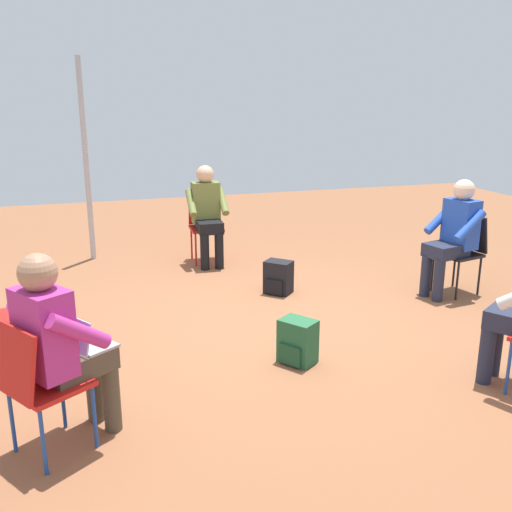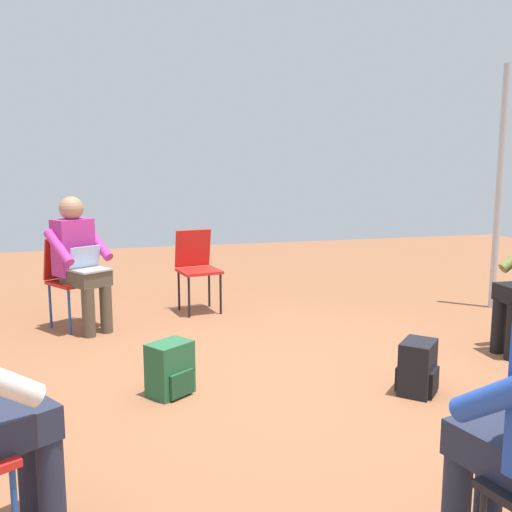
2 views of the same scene
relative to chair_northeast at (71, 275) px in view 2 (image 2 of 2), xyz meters
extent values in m
plane|color=brown|center=(-2.02, -1.49, -0.50)|extent=(14.23, 14.23, 0.00)
cube|color=red|center=(-0.06, -0.04, -0.06)|extent=(0.55, 0.55, 0.03)
cylinder|color=#1E4799|center=(-0.11, -0.28, -0.29)|extent=(0.02, 0.02, 0.42)
cylinder|color=#1E4799|center=(-0.30, 0.01, -0.29)|extent=(0.02, 0.02, 0.42)
cylinder|color=#1E4799|center=(0.17, -0.09, -0.29)|extent=(0.02, 0.02, 0.42)
cylinder|color=#1E4799|center=(-0.01, 0.20, -0.29)|extent=(0.02, 0.02, 0.42)
cube|color=red|center=(0.10, 0.06, 0.15)|extent=(0.29, 0.37, 0.40)
cube|color=red|center=(0.19, -1.26, -0.06)|extent=(0.46, 0.46, 0.03)
cylinder|color=black|center=(0.05, -1.46, -0.29)|extent=(0.02, 0.02, 0.42)
cylinder|color=black|center=(0.00, -1.12, -0.29)|extent=(0.02, 0.02, 0.42)
cylinder|color=black|center=(0.39, -1.40, -0.29)|extent=(0.02, 0.02, 0.42)
cylinder|color=black|center=(0.33, -1.06, -0.29)|extent=(0.02, 0.02, 0.42)
cube|color=red|center=(0.38, -1.23, 0.15)|extent=(0.16, 0.39, 0.40)
cylinder|color=red|center=(-1.66, -3.59, -0.29)|extent=(0.02, 0.02, 0.42)
cylinder|color=#4C4233|center=(-0.31, -0.31, -0.27)|extent=(0.11, 0.11, 0.45)
cylinder|color=#4C4233|center=(-0.41, -0.16, -0.27)|extent=(0.11, 0.11, 0.45)
cube|color=#4C4233|center=(-0.22, -0.14, 0.01)|extent=(0.52, 0.48, 0.14)
cube|color=#B22D84|center=(-0.06, -0.04, 0.27)|extent=(0.37, 0.40, 0.52)
sphere|color=#A87A5B|center=(-0.06, -0.04, 0.63)|extent=(0.22, 0.22, 0.22)
cylinder|color=#B22D84|center=(-0.04, -0.26, 0.30)|extent=(0.38, 0.29, 0.31)
cylinder|color=#B22D84|center=(-0.25, 0.07, 0.30)|extent=(0.38, 0.29, 0.31)
cube|color=#9EA0A5|center=(-0.31, -0.20, 0.09)|extent=(0.35, 0.37, 0.02)
cube|color=#B2D1F2|center=(-0.22, -0.14, 0.20)|extent=(0.21, 0.28, 0.20)
cylinder|color=black|center=(-1.74, -3.40, -0.27)|extent=(0.11, 0.11, 0.45)
cylinder|color=#23283D|center=(-3.10, 0.04, -0.27)|extent=(0.11, 0.11, 0.45)
cylinder|color=#23283D|center=(-3.26, -0.06, -0.27)|extent=(0.11, 0.11, 0.45)
cylinder|color=#23283D|center=(-3.81, -1.58, -0.27)|extent=(0.11, 0.11, 0.45)
cylinder|color=#23283D|center=(-3.77, -1.76, -0.27)|extent=(0.11, 0.11, 0.45)
cylinder|color=blue|center=(-4.09, -1.53, 0.30)|extent=(0.41, 0.17, 0.31)
cube|color=black|center=(-2.31, -2.32, -0.32)|extent=(0.34, 0.34, 0.36)
cube|color=black|center=(-2.31, -2.32, -0.40)|extent=(0.32, 0.32, 0.16)
cube|color=#235B38|center=(-1.90, -0.70, -0.32)|extent=(0.32, 0.34, 0.36)
cube|color=#1C492C|center=(-1.90, -0.70, -0.40)|extent=(0.32, 0.30, 0.16)
cylinder|color=#B2B2B7|center=(-0.44, -4.34, 0.77)|extent=(0.07, 0.07, 2.54)
camera|label=1|loc=(-0.31, 3.20, 1.59)|focal=40.00mm
camera|label=2|loc=(-5.56, -0.30, 1.04)|focal=40.00mm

